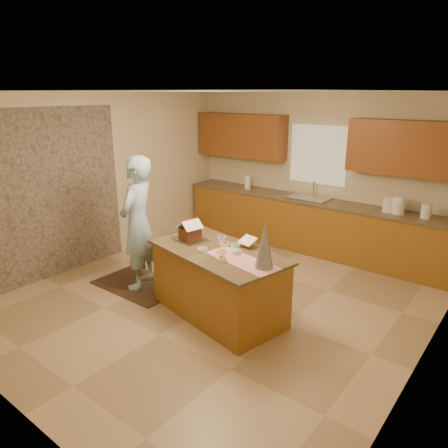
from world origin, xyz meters
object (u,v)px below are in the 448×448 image
at_px(boy, 138,223).
at_px(tinsel_tree, 265,246).
at_px(island_base, 218,284).
at_px(gingerbread_house, 190,231).

bearing_deg(boy, tinsel_tree, 67.97).
bearing_deg(island_base, gingerbread_house, -174.81).
xyz_separation_m(island_base, tinsel_tree, (0.72, -0.10, 0.70)).
bearing_deg(gingerbread_house, tinsel_tree, -7.34).
distance_m(island_base, tinsel_tree, 1.01).
xyz_separation_m(island_base, boy, (-1.38, -0.06, 0.54)).
xyz_separation_m(boy, gingerbread_house, (0.87, 0.12, 0.03)).
distance_m(island_base, gingerbread_house, 0.77).
xyz_separation_m(tinsel_tree, boy, (-2.10, 0.04, -0.16)).
relative_size(island_base, boy, 0.89).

